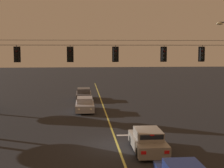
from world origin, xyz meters
TOP-DOWN VIEW (x-y plane):
  - ground_plane at (0.00, 0.00)m, footprint 180.00×180.00m
  - lane_centre_stripe at (0.00, 8.98)m, footprint 0.14×60.00m
  - stop_bar_paint at (1.90, 2.38)m, footprint 3.40×0.36m
  - signal_span_assembly at (0.00, 2.98)m, footprint 21.49×0.32m
  - traffic_light_leftmost at (-6.84, 2.97)m, footprint 0.48×0.41m
  - traffic_light_left_inner at (-3.10, 2.97)m, footprint 0.48×0.41m
  - traffic_light_centre at (0.17, 2.97)m, footprint 0.48×0.41m
  - traffic_light_right_inner at (3.75, 2.97)m, footprint 0.48×0.41m
  - traffic_light_rightmost at (6.61, 2.97)m, footprint 0.48×0.41m
  - car_waiting_near_lane at (1.70, -1.56)m, footprint 1.80×4.33m
  - car_oncoming_lead at (-2.03, 12.05)m, footprint 1.80×4.42m
  - car_oncoming_trailing at (-2.09, 19.74)m, footprint 1.80×4.42m

SIDE VIEW (x-z plane):
  - ground_plane at x=0.00m, z-range 0.00..0.00m
  - lane_centre_stripe at x=0.00m, z-range 0.00..0.01m
  - stop_bar_paint at x=1.90m, z-range 0.00..0.01m
  - car_oncoming_lead at x=-2.03m, z-range -0.05..1.34m
  - car_oncoming_trailing at x=-2.09m, z-range -0.05..1.34m
  - car_waiting_near_lane at x=1.70m, z-range -0.05..1.34m
  - signal_span_assembly at x=0.00m, z-range 0.16..8.07m
  - traffic_light_leftmost at x=-6.84m, z-range 5.24..6.46m
  - traffic_light_left_inner at x=-3.10m, z-range 5.24..6.46m
  - traffic_light_centre at x=0.17m, z-range 5.24..6.46m
  - traffic_light_right_inner at x=3.75m, z-range 5.24..6.46m
  - traffic_light_rightmost at x=6.61m, z-range 5.24..6.46m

